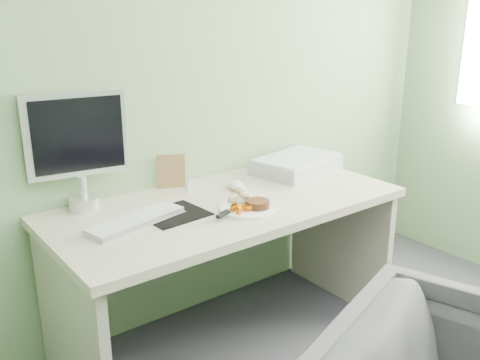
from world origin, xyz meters
TOP-DOWN VIEW (x-y plane):
  - wall_back at (0.00, 2.00)m, footprint 3.50×0.00m
  - desk at (0.00, 1.62)m, footprint 1.60×0.75m
  - plate at (0.01, 1.48)m, footprint 0.25×0.25m
  - steak at (0.04, 1.46)m, footprint 0.11×0.11m
  - potato_pile at (0.04, 1.54)m, footprint 0.11×0.09m
  - carrot_heap at (-0.04, 1.47)m, footprint 0.07×0.07m
  - steak_knife at (-0.11, 1.47)m, footprint 0.20×0.10m
  - mousepad at (-0.27, 1.63)m, footprint 0.28×0.25m
  - keyboard at (-0.45, 1.64)m, footprint 0.44×0.22m
  - computer_mouse at (0.13, 1.73)m, footprint 0.10×0.13m
  - photo_frame at (-0.10, 1.94)m, footprint 0.13×0.07m
  - eyedrop_bottle at (-0.07, 1.84)m, footprint 0.02×0.02m
  - scanner at (0.57, 1.78)m, footprint 0.50×0.38m
  - monitor at (-0.55, 1.94)m, footprint 0.42×0.14m

SIDE VIEW (x-z plane):
  - desk at x=0.00m, z-range 0.18..0.91m
  - mousepad at x=-0.27m, z-range 0.73..0.73m
  - plate at x=0.01m, z-range 0.73..0.74m
  - keyboard at x=-0.45m, z-range 0.74..0.76m
  - computer_mouse at x=0.13m, z-range 0.73..0.77m
  - steak_knife at x=-0.11m, z-range 0.75..0.76m
  - steak at x=0.04m, z-range 0.74..0.78m
  - eyedrop_bottle at x=-0.07m, z-range 0.73..0.79m
  - carrot_heap at x=-0.04m, z-range 0.74..0.79m
  - scanner at x=0.57m, z-range 0.73..0.80m
  - potato_pile at x=0.04m, z-range 0.74..0.80m
  - photo_frame at x=-0.10m, z-range 0.73..0.90m
  - monitor at x=-0.55m, z-range 0.76..1.27m
  - wall_back at x=0.00m, z-range -0.40..3.10m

